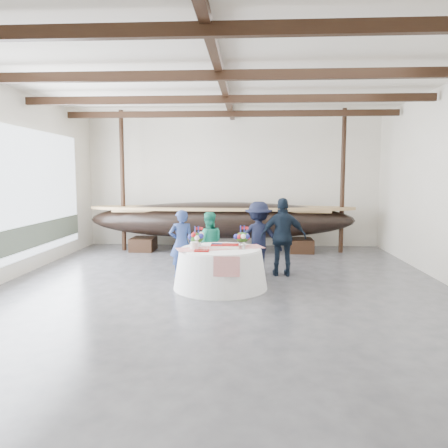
{
  "coord_description": "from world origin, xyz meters",
  "views": [
    {
      "loc": [
        0.55,
        -9.17,
        2.44
      ],
      "look_at": [
        -0.05,
        1.54,
        1.24
      ],
      "focal_mm": 35.0,
      "sensor_mm": 36.0,
      "label": 1
    }
  ],
  "objects": [
    {
      "name": "guest_man_left",
      "position": [
        0.81,
        1.53,
        0.9
      ],
      "size": [
        1.17,
        0.68,
        1.8
      ],
      "primitive_type": "imported",
      "rotation": [
        0.0,
        0.0,
        3.15
      ],
      "color": "black",
      "rests_on": "ground"
    },
    {
      "name": "longboat_display",
      "position": [
        -0.32,
        4.74,
        1.02
      ],
      "size": [
        8.5,
        1.7,
        1.59
      ],
      "color": "black",
      "rests_on": "ground"
    },
    {
      "name": "ceiling",
      "position": [
        0.0,
        0.0,
        4.5
      ],
      "size": [
        10.0,
        12.0,
        0.01
      ],
      "primitive_type": "cube",
      "color": "white",
      "rests_on": "wall_back"
    },
    {
      "name": "guest_woman_blue",
      "position": [
        -1.05,
        1.16,
        0.81
      ],
      "size": [
        0.67,
        0.53,
        1.62
      ],
      "primitive_type": "imported",
      "rotation": [
        0.0,
        0.0,
        3.41
      ],
      "color": "navy",
      "rests_on": "ground"
    },
    {
      "name": "tabletop_items",
      "position": [
        -0.11,
        0.27,
        1.02
      ],
      "size": [
        1.96,
        1.15,
        0.4
      ],
      "color": "red",
      "rests_on": "banquet_table"
    },
    {
      "name": "wall_back",
      "position": [
        0.0,
        6.0,
        2.25
      ],
      "size": [
        10.0,
        0.02,
        4.5
      ],
      "primitive_type": "cube",
      "color": "silver",
      "rests_on": "ground"
    },
    {
      "name": "pavilion_structure",
      "position": [
        0.0,
        0.81,
        4.0
      ],
      "size": [
        9.8,
        11.76,
        4.5
      ],
      "color": "black",
      "rests_on": "ground"
    },
    {
      "name": "guest_man_right",
      "position": [
        1.4,
        1.37,
        0.95
      ],
      "size": [
        1.13,
        0.49,
        1.9
      ],
      "primitive_type": "imported",
      "rotation": [
        0.0,
        0.0,
        3.17
      ],
      "color": "black",
      "rests_on": "ground"
    },
    {
      "name": "wall_front",
      "position": [
        0.0,
        -6.0,
        2.25
      ],
      "size": [
        10.0,
        0.02,
        4.5
      ],
      "primitive_type": "cube",
      "color": "silver",
      "rests_on": "ground"
    },
    {
      "name": "floor",
      "position": [
        0.0,
        0.0,
        0.0
      ],
      "size": [
        10.0,
        12.0,
        0.01
      ],
      "primitive_type": "cube",
      "color": "#3D3D42",
      "rests_on": "ground"
    },
    {
      "name": "open_bay",
      "position": [
        -4.95,
        1.0,
        1.83
      ],
      "size": [
        0.03,
        7.0,
        3.2
      ],
      "color": "silver",
      "rests_on": "ground"
    },
    {
      "name": "guest_woman_teal",
      "position": [
        -0.43,
        1.51,
        0.77
      ],
      "size": [
        0.83,
        0.69,
        1.54
      ],
      "primitive_type": "imported",
      "rotation": [
        0.0,
        0.0,
        3.29
      ],
      "color": "#1D9977",
      "rests_on": "ground"
    },
    {
      "name": "banquet_table",
      "position": [
        -0.05,
        0.14,
        0.44
      ],
      "size": [
        2.04,
        2.04,
        0.87
      ],
      "color": "white",
      "rests_on": "ground"
    }
  ]
}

